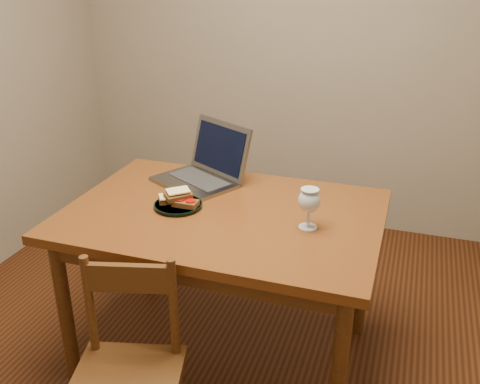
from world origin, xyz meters
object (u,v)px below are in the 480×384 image
(chair, at_px, (127,365))
(table, at_px, (223,229))
(milk_glass, at_px, (309,208))
(laptop, at_px, (206,166))
(plate, at_px, (178,205))

(chair, bearing_deg, table, 64.59)
(chair, height_order, milk_glass, milk_glass)
(table, height_order, laptop, laptop)
(table, height_order, chair, chair)
(plate, xyz_separation_m, laptop, (-0.00, 0.32, 0.06))
(plate, relative_size, milk_glass, 1.22)
(table, distance_m, plate, 0.22)
(chair, bearing_deg, laptop, 79.53)
(table, distance_m, milk_glass, 0.41)
(chair, distance_m, milk_glass, 0.87)
(milk_glass, bearing_deg, table, 174.21)
(milk_glass, bearing_deg, laptop, 149.23)
(plate, xyz_separation_m, milk_glass, (0.56, -0.01, 0.07))
(plate, distance_m, laptop, 0.33)
(plate, height_order, laptop, laptop)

